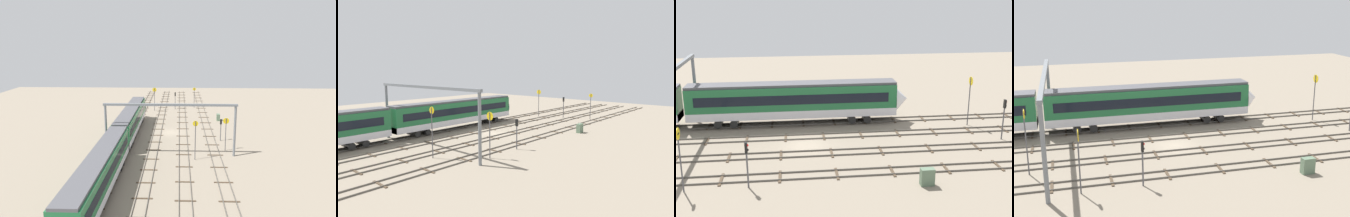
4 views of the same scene
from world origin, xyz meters
The scene contains 14 objects.
ground_plane centered at (0.00, 0.00, 0.00)m, with size 114.31×114.31×0.00m, color gray.
track_near_foreground centered at (0.00, -7.32, 0.07)m, with size 98.31×2.40×0.16m.
track_second_near centered at (0.00, -2.44, 0.07)m, with size 98.31×2.40×0.16m.
track_middle centered at (0.00, 2.44, 0.07)m, with size 98.31×2.40×0.16m.
track_with_train centered at (0.00, 7.32, 0.07)m, with size 98.31×2.40×0.16m.
train centered at (-12.89, 7.32, 2.66)m, with size 50.40×3.24×4.80m.
overhead_gantry centered at (-12.50, -0.32, 6.28)m, with size 0.40×20.24×8.15m.
speed_sign_near_foreground centered at (23.19, -5.59, 3.28)m, with size 0.14×0.80×5.24m.
speed_sign_mid_trackside centered at (-9.99, -9.15, 3.52)m, with size 0.14×0.96×5.39m.
speed_sign_far_trackside centered at (19.09, 4.40, 3.80)m, with size 0.14×1.01×5.78m.
speed_sign_distant_end centered at (-14.22, -4.10, 3.71)m, with size 0.14×0.82×5.97m.
signal_light_trackside_approach centered at (20.80, -0.70, 2.87)m, with size 0.31×0.32×4.37m.
signal_light_trackside_departure centered at (-4.93, -9.01, 2.60)m, with size 0.31×0.32×3.92m.
relay_cabinet centered at (9.60, -10.30, 0.73)m, with size 1.15×0.67×1.46m.
Camera 2 is at (-33.98, -32.52, 10.21)m, focal length 32.07 mm.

